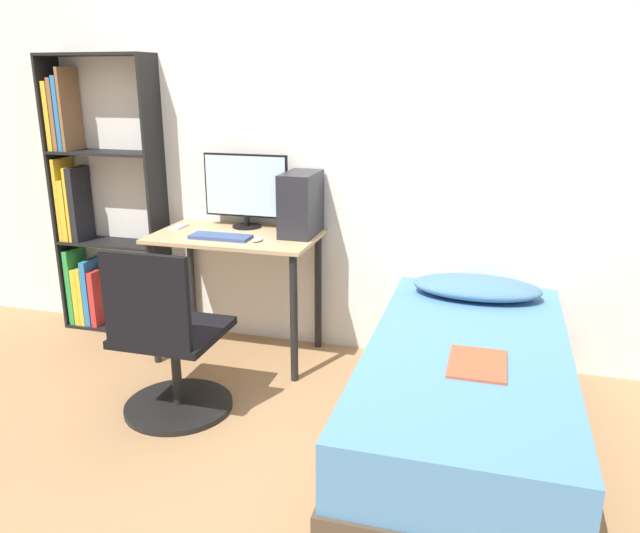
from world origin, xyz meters
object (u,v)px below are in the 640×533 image
monitor (246,189)px  keyboard (221,237)px  bed (465,398)px  office_chair (169,353)px  bookshelf (90,211)px  pc_tower (301,204)px

monitor → keyboard: bearing=-96.9°
monitor → bed: bearing=-31.1°
bed → keyboard: (-1.46, 0.55, 0.54)m
office_chair → keyboard: size_ratio=2.56×
bookshelf → keyboard: bookshelf is taller
bookshelf → keyboard: bearing=-15.2°
office_chair → keyboard: (0.00, 0.66, 0.44)m
monitor → pc_tower: 0.40m
monitor → pc_tower: bearing=-12.7°
keyboard → bed: bearing=-20.5°
office_chair → bed: 1.47m
monitor → keyboard: (-0.04, -0.31, -0.23)m
bed → keyboard: bearing=159.5°
bed → monitor: monitor is taller
office_chair → pc_tower: (0.42, 0.88, 0.62)m
bed → pc_tower: size_ratio=5.19×
office_chair → monitor: bearing=87.6°
office_chair → monitor: (0.04, 0.97, 0.68)m
monitor → pc_tower: size_ratio=1.47×
bookshelf → keyboard: size_ratio=5.11×
bookshelf → office_chair: bookshelf is taller
office_chair → bookshelf: bearing=138.6°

